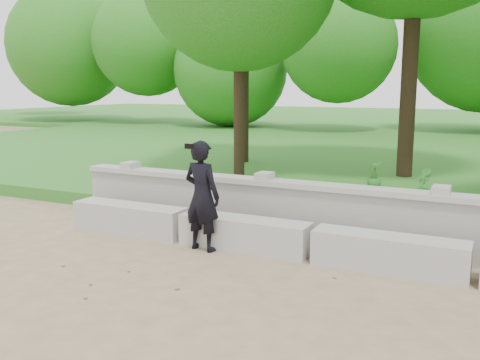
{
  "coord_description": "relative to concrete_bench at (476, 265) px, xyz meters",
  "views": [
    {
      "loc": [
        0.16,
        -4.65,
        2.28
      ],
      "look_at": [
        -3.0,
        1.77,
        1.02
      ],
      "focal_mm": 40.0,
      "sensor_mm": 36.0,
      "label": 1
    }
  ],
  "objects": [
    {
      "name": "shrub_a",
      "position": [
        -4.34,
        1.4,
        0.34
      ],
      "size": [
        0.4,
        0.36,
        0.63
      ],
      "primitive_type": "imported",
      "rotation": [
        0.0,
        0.0,
        0.54
      ],
      "color": "#317929",
      "rests_on": "lawn"
    },
    {
      "name": "concrete_bench",
      "position": [
        0.0,
        0.0,
        0.0
      ],
      "size": [
        11.9,
        0.45,
        0.45
      ],
      "color": "#A9A7A0",
      "rests_on": "ground"
    },
    {
      "name": "parapet_wall",
      "position": [
        0.0,
        0.7,
        0.24
      ],
      "size": [
        12.5,
        0.35,
        0.9
      ],
      "color": "#9F9D96",
      "rests_on": "ground"
    },
    {
      "name": "shrub_d",
      "position": [
        -2.07,
        4.02,
        0.31
      ],
      "size": [
        0.39,
        0.41,
        0.56
      ],
      "primitive_type": "imported",
      "rotation": [
        0.0,
        0.0,
        5.18
      ],
      "color": "#317929",
      "rests_on": "lawn"
    },
    {
      "name": "ground",
      "position": [
        -0.0,
        -1.9,
        -0.22
      ],
      "size": [
        80.0,
        80.0,
        0.0
      ],
      "primitive_type": "plane",
      "color": "#9D8060",
      "rests_on": "ground"
    },
    {
      "name": "shrub_b",
      "position": [
        -1.03,
        3.0,
        0.34
      ],
      "size": [
        0.34,
        0.39,
        0.62
      ],
      "primitive_type": "imported",
      "rotation": [
        0.0,
        0.0,
        1.78
      ],
      "color": "#317929",
      "rests_on": "lawn"
    },
    {
      "name": "man_main",
      "position": [
        -3.52,
        -0.28,
        0.55
      ],
      "size": [
        0.61,
        0.55,
        1.55
      ],
      "color": "black",
      "rests_on": "ground"
    }
  ]
}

